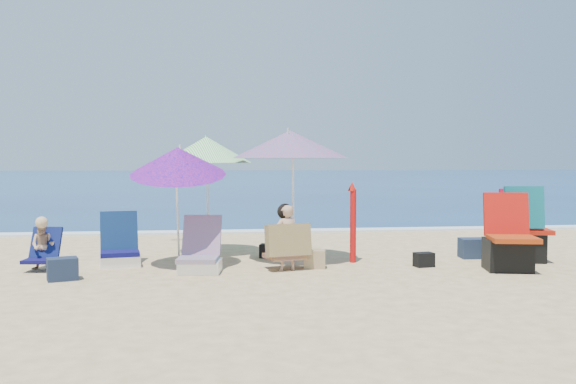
{
  "coord_description": "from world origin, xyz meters",
  "views": [
    {
      "loc": [
        -1.39,
        -8.28,
        1.59
      ],
      "look_at": [
        -0.3,
        1.0,
        1.1
      ],
      "focal_mm": 38.14,
      "sensor_mm": 36.0,
      "label": 1
    }
  ],
  "objects": [
    {
      "name": "sea",
      "position": [
        0.0,
        45.0,
        -0.05
      ],
      "size": [
        120.0,
        80.0,
        0.12
      ],
      "color": "navy",
      "rests_on": "ground"
    },
    {
      "name": "person_center",
      "position": [
        -0.39,
        0.4,
        0.46
      ],
      "size": [
        0.7,
        0.61,
        0.96
      ],
      "color": "tan",
      "rests_on": "ground"
    },
    {
      "name": "bag_black_b",
      "position": [
        1.67,
        0.46,
        0.11
      ],
      "size": [
        0.3,
        0.24,
        0.21
      ],
      "color": "black",
      "rests_on": "ground"
    },
    {
      "name": "umbrella_turquoise",
      "position": [
        -0.25,
        1.13,
        1.83
      ],
      "size": [
        2.25,
        2.25,
        2.08
      ],
      "color": "white",
      "rests_on": "ground"
    },
    {
      "name": "person_left",
      "position": [
        -3.89,
        0.85,
        0.36
      ],
      "size": [
        0.5,
        0.55,
        0.78
      ],
      "color": "tan",
      "rests_on": "ground"
    },
    {
      "name": "camp_chair_right",
      "position": [
        3.36,
        0.75,
        0.43
      ],
      "size": [
        1.0,
        0.81,
        1.19
      ],
      "color": "#AB1B0C",
      "rests_on": "ground"
    },
    {
      "name": "ground",
      "position": [
        0.0,
        0.0,
        0.0
      ],
      "size": [
        120.0,
        120.0,
        0.0
      ],
      "color": "#D8BC84",
      "rests_on": "ground"
    },
    {
      "name": "umbrella_striped",
      "position": [
        -1.55,
        2.03,
        1.76
      ],
      "size": [
        1.88,
        1.88,
        2.01
      ],
      "color": "silver",
      "rests_on": "ground"
    },
    {
      "name": "chair_navy",
      "position": [
        -2.85,
        1.12,
        0.21
      ],
      "size": [
        0.68,
        0.8,
        0.8
      ],
      "color": "#0D0D4A",
      "rests_on": "ground"
    },
    {
      "name": "foam",
      "position": [
        0.0,
        5.1,
        0.02
      ],
      "size": [
        120.0,
        0.5,
        0.04
      ],
      "color": "white",
      "rests_on": "ground"
    },
    {
      "name": "camp_chair_left",
      "position": [
        2.78,
        0.03,
        0.33
      ],
      "size": [
        0.76,
        0.84,
        1.11
      ],
      "color": "#9E2E0B",
      "rests_on": "ground"
    },
    {
      "name": "bag_tan",
      "position": [
        0.04,
        0.53,
        0.13
      ],
      "size": [
        0.34,
        0.27,
        0.27
      ],
      "color": "#A0835B",
      "rests_on": "ground"
    },
    {
      "name": "bag_black_a",
      "position": [
        -0.54,
        1.59,
        0.11
      ],
      "size": [
        0.35,
        0.29,
        0.22
      ],
      "color": "black",
      "rests_on": "ground"
    },
    {
      "name": "chair_rainbow",
      "position": [
        -1.62,
        0.42,
        0.21
      ],
      "size": [
        0.65,
        0.79,
        0.79
      ],
      "color": "#C14844",
      "rests_on": "ground"
    },
    {
      "name": "bag_navy_b",
      "position": [
        2.75,
        1.16,
        0.16
      ],
      "size": [
        0.45,
        0.35,
        0.32
      ],
      "color": "#1C283E",
      "rests_on": "ground"
    },
    {
      "name": "umbrella_blue",
      "position": [
        -1.95,
        0.8,
        1.58
      ],
      "size": [
        1.44,
        1.5,
        1.92
      ],
      "color": "white",
      "rests_on": "ground"
    },
    {
      "name": "furled_umbrella",
      "position": [
        0.71,
        0.96,
        0.69
      ],
      "size": [
        0.13,
        0.13,
        1.25
      ],
      "color": "#BB0D0D",
      "rests_on": "ground"
    },
    {
      "name": "bag_navy_a",
      "position": [
        -3.42,
        0.04,
        0.15
      ],
      "size": [
        0.45,
        0.38,
        0.3
      ],
      "color": "#192339",
      "rests_on": "ground"
    }
  ]
}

